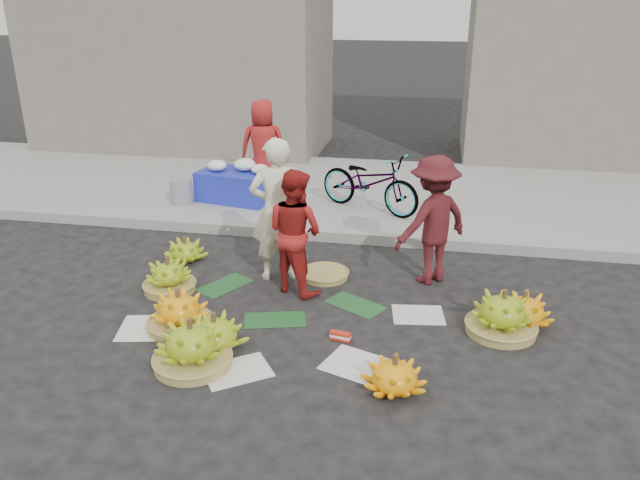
% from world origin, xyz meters
% --- Properties ---
extents(ground, '(80.00, 80.00, 0.00)m').
position_xyz_m(ground, '(0.00, 0.00, 0.00)').
color(ground, black).
rests_on(ground, ground).
extents(curb, '(40.00, 0.25, 0.15)m').
position_xyz_m(curb, '(0.00, 2.20, 0.07)').
color(curb, gray).
rests_on(curb, ground).
extents(sidewalk, '(40.00, 4.00, 0.12)m').
position_xyz_m(sidewalk, '(0.00, 4.30, 0.06)').
color(sidewalk, gray).
rests_on(sidewalk, ground).
extents(building_left, '(6.00, 3.00, 4.00)m').
position_xyz_m(building_left, '(-4.00, 7.20, 2.00)').
color(building_left, gray).
rests_on(building_left, sidewalk).
extents(building_right, '(5.00, 3.00, 5.00)m').
position_xyz_m(building_right, '(4.50, 7.70, 2.50)').
color(building_right, gray).
rests_on(building_right, sidewalk).
extents(newspaper_scatter, '(3.20, 1.80, 0.00)m').
position_xyz_m(newspaper_scatter, '(0.00, -0.80, 0.00)').
color(newspaper_scatter, silver).
rests_on(newspaper_scatter, ground).
extents(banana_leaves, '(2.00, 1.00, 0.00)m').
position_xyz_m(banana_leaves, '(-0.10, 0.20, 0.00)').
color(banana_leaves, '#17461F').
rests_on(banana_leaves, ground).
extents(banana_bunch_0, '(0.75, 0.75, 0.46)m').
position_xyz_m(banana_bunch_0, '(-1.01, -0.56, 0.20)').
color(banana_bunch_0, olive).
rests_on(banana_bunch_0, ground).
extents(banana_bunch_1, '(0.79, 0.79, 0.38)m').
position_xyz_m(banana_bunch_1, '(-0.54, -0.84, 0.17)').
color(banana_bunch_1, '#769B16').
rests_on(banana_bunch_1, ground).
extents(banana_bunch_2, '(0.82, 0.82, 0.49)m').
position_xyz_m(banana_bunch_2, '(-0.64, -1.18, 0.21)').
color(banana_bunch_2, olive).
rests_on(banana_bunch_2, ground).
extents(banana_bunch_3, '(0.73, 0.73, 0.35)m').
position_xyz_m(banana_bunch_3, '(1.25, -1.22, 0.15)').
color(banana_bunch_3, '#FFAA0C').
rests_on(banana_bunch_3, ground).
extents(banana_bunch_4, '(0.76, 0.76, 0.48)m').
position_xyz_m(banana_bunch_4, '(2.25, -0.01, 0.21)').
color(banana_bunch_4, olive).
rests_on(banana_bunch_4, ground).
extents(banana_bunch_5, '(0.72, 0.72, 0.37)m').
position_xyz_m(banana_bunch_5, '(2.48, 0.23, 0.16)').
color(banana_bunch_5, '#FFAA0C').
rests_on(banana_bunch_5, ground).
extents(banana_bunch_6, '(0.60, 0.60, 0.42)m').
position_xyz_m(banana_bunch_6, '(-1.49, 0.26, 0.18)').
color(banana_bunch_6, olive).
rests_on(banana_bunch_6, ground).
extents(banana_bunch_7, '(0.61, 0.61, 0.33)m').
position_xyz_m(banana_bunch_7, '(-1.63, 1.12, 0.14)').
color(banana_bunch_7, '#769B16').
rests_on(banana_bunch_7, ground).
extents(basket_spare, '(0.63, 0.63, 0.07)m').
position_xyz_m(basket_spare, '(0.23, 0.96, 0.03)').
color(basket_spare, olive).
rests_on(basket_spare, ground).
extents(incense_stack, '(0.22, 0.11, 0.09)m').
position_xyz_m(incense_stack, '(0.65, -0.48, 0.05)').
color(incense_stack, red).
rests_on(incense_stack, ground).
extents(vendor_cream, '(0.75, 0.64, 1.74)m').
position_xyz_m(vendor_cream, '(-0.33, 0.86, 0.87)').
color(vendor_cream, white).
rests_on(vendor_cream, ground).
extents(vendor_red, '(0.89, 0.82, 1.46)m').
position_xyz_m(vendor_red, '(-0.04, 0.56, 0.73)').
color(vendor_red, red).
rests_on(vendor_red, ground).
extents(man_striped, '(1.13, 1.09, 1.55)m').
position_xyz_m(man_striped, '(1.49, 1.10, 0.77)').
color(man_striped, maroon).
rests_on(man_striped, ground).
extents(flower_table, '(1.26, 0.92, 0.67)m').
position_xyz_m(flower_table, '(-1.64, 3.32, 0.39)').
color(flower_table, '#1A24AC').
rests_on(flower_table, sidewalk).
extents(grey_bucket, '(0.34, 0.34, 0.39)m').
position_xyz_m(grey_bucket, '(-2.45, 3.00, 0.32)').
color(grey_bucket, gray).
rests_on(grey_bucket, sidewalk).
extents(flower_vendor, '(0.85, 0.66, 1.55)m').
position_xyz_m(flower_vendor, '(-1.31, 3.79, 0.90)').
color(flower_vendor, red).
rests_on(flower_vendor, sidewalk).
extents(bicycle, '(1.29, 1.79, 0.90)m').
position_xyz_m(bicycle, '(0.51, 3.22, 0.57)').
color(bicycle, gray).
rests_on(bicycle, sidewalk).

